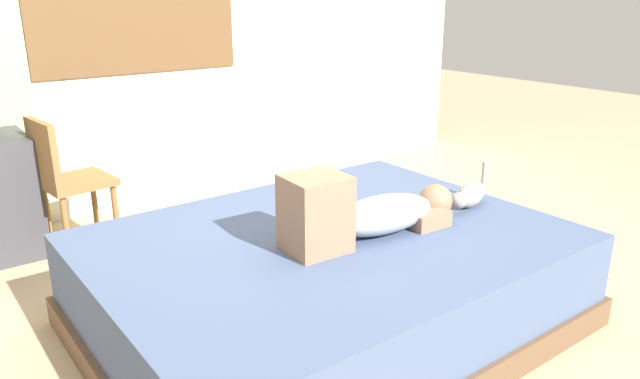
{
  "coord_description": "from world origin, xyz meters",
  "views": [
    {
      "loc": [
        -1.62,
        -1.92,
        1.56
      ],
      "look_at": [
        0.06,
        0.3,
        0.62
      ],
      "focal_mm": 33.41,
      "sensor_mm": 36.0,
      "label": 1
    }
  ],
  "objects_px": {
    "person_lying": "(367,213)",
    "cat": "(470,195)",
    "bed": "(329,281)",
    "chair_by_desk": "(64,176)"
  },
  "relations": [
    {
      "from": "bed",
      "to": "chair_by_desk",
      "type": "relative_size",
      "value": 2.55
    },
    {
      "from": "cat",
      "to": "chair_by_desk",
      "type": "bearing_deg",
      "value": 132.3
    },
    {
      "from": "cat",
      "to": "person_lying",
      "type": "bearing_deg",
      "value": 176.95
    },
    {
      "from": "person_lying",
      "to": "cat",
      "type": "relative_size",
      "value": 2.7
    },
    {
      "from": "bed",
      "to": "person_lying",
      "type": "bearing_deg",
      "value": -39.88
    },
    {
      "from": "bed",
      "to": "cat",
      "type": "distance_m",
      "value": 0.89
    },
    {
      "from": "cat",
      "to": "chair_by_desk",
      "type": "relative_size",
      "value": 0.41
    },
    {
      "from": "chair_by_desk",
      "to": "cat",
      "type": "bearing_deg",
      "value": -47.7
    },
    {
      "from": "person_lying",
      "to": "cat",
      "type": "bearing_deg",
      "value": -3.05
    },
    {
      "from": "person_lying",
      "to": "bed",
      "type": "bearing_deg",
      "value": 140.12
    }
  ]
}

